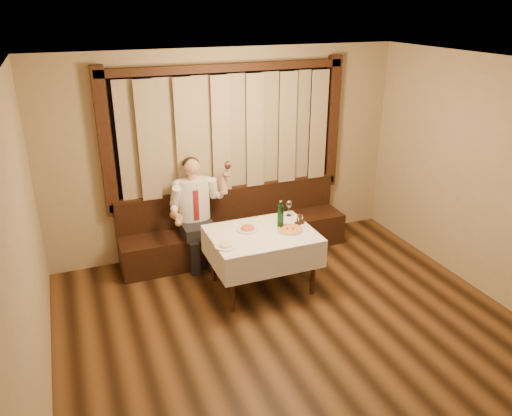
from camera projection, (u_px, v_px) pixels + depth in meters
name	position (u px, v px, depth m)	size (l,w,h in m)	color
room	(289.00, 195.00, 5.10)	(5.01, 6.01, 2.81)	black
banquette	(235.00, 232.00, 7.06)	(3.20, 0.61, 0.94)	black
dining_table	(262.00, 240.00, 6.05)	(1.27, 0.97, 0.76)	black
pizza	(290.00, 229.00, 6.06)	(0.33, 0.33, 0.03)	white
pasta_red	(248.00, 227.00, 6.07)	(0.28, 0.28, 0.10)	white
pasta_cream	(225.00, 244.00, 5.65)	(0.25, 0.25, 0.09)	white
green_bottle	(280.00, 216.00, 6.09)	(0.08, 0.08, 0.35)	#0D3E19
table_wine_glass	(289.00, 205.00, 6.43)	(0.08, 0.08, 0.21)	white
cruet_caddy	(300.00, 221.00, 6.23)	(0.13, 0.10, 0.13)	black
seated_man	(196.00, 205.00, 6.59)	(0.82, 0.61, 1.47)	black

